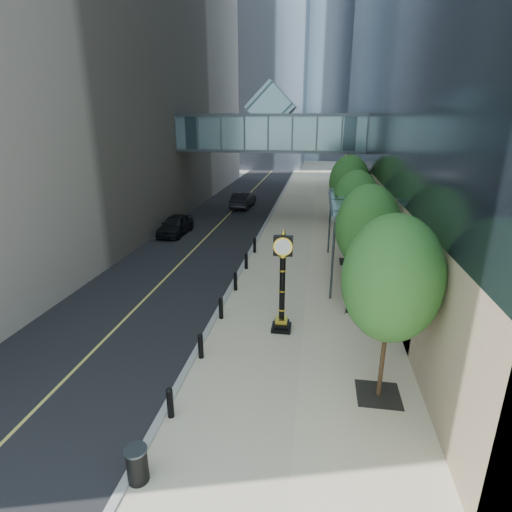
# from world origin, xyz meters

# --- Properties ---
(ground) EXTENTS (320.00, 320.00, 0.00)m
(ground) POSITION_xyz_m (0.00, 0.00, 0.00)
(ground) COLOR gray
(ground) RESTS_ON ground
(road) EXTENTS (8.00, 180.00, 0.02)m
(road) POSITION_xyz_m (-7.00, 40.00, 0.01)
(road) COLOR black
(road) RESTS_ON ground
(sidewalk) EXTENTS (8.00, 180.00, 0.06)m
(sidewalk) POSITION_xyz_m (1.00, 40.00, 0.03)
(sidewalk) COLOR #BBAD8F
(sidewalk) RESTS_ON ground
(curb) EXTENTS (0.25, 180.00, 0.07)m
(curb) POSITION_xyz_m (-3.00, 40.00, 0.04)
(curb) COLOR gray
(curb) RESTS_ON ground
(distant_tower_c) EXTENTS (22.00, 22.00, 65.00)m
(distant_tower_c) POSITION_xyz_m (-6.00, 120.00, 32.50)
(distant_tower_c) COLOR #93A0BA
(distant_tower_c) RESTS_ON ground
(skywalk) EXTENTS (17.00, 4.20, 5.80)m
(skywalk) POSITION_xyz_m (-3.00, 28.00, 7.71)
(skywalk) COLOR slate
(skywalk) RESTS_ON ground
(entrance_canopy) EXTENTS (3.00, 8.00, 4.38)m
(entrance_canopy) POSITION_xyz_m (3.48, 14.00, 4.19)
(entrance_canopy) COLOR #383F44
(entrance_canopy) RESTS_ON ground
(bollard_row) EXTENTS (0.20, 16.20, 0.90)m
(bollard_row) POSITION_xyz_m (-2.70, 9.00, 0.51)
(bollard_row) COLOR black
(bollard_row) RESTS_ON sidewalk
(street_trees) EXTENTS (2.96, 28.58, 6.09)m
(street_trees) POSITION_xyz_m (3.60, 14.50, 3.96)
(street_trees) COLOR black
(street_trees) RESTS_ON sidewalk
(street_clock) EXTENTS (0.82, 0.82, 4.33)m
(street_clock) POSITION_xyz_m (0.08, 6.78, 1.94)
(street_clock) COLOR black
(street_clock) RESTS_ON sidewalk
(trash_bin) EXTENTS (0.54, 0.54, 0.90)m
(trash_bin) POSITION_xyz_m (-2.70, -1.26, 0.51)
(trash_bin) COLOR black
(trash_bin) RESTS_ON sidewalk
(pedestrian) EXTENTS (0.78, 0.64, 1.85)m
(pedestrian) POSITION_xyz_m (2.96, 8.65, 0.99)
(pedestrian) COLOR beige
(pedestrian) RESTS_ON sidewalk
(car_near) EXTENTS (1.97, 4.51, 1.51)m
(car_near) POSITION_xyz_m (-9.58, 20.71, 0.78)
(car_near) COLOR black
(car_near) RESTS_ON road
(car_far) EXTENTS (1.99, 4.88, 1.58)m
(car_far) POSITION_xyz_m (-6.23, 31.65, 0.81)
(car_far) COLOR black
(car_far) RESTS_ON road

